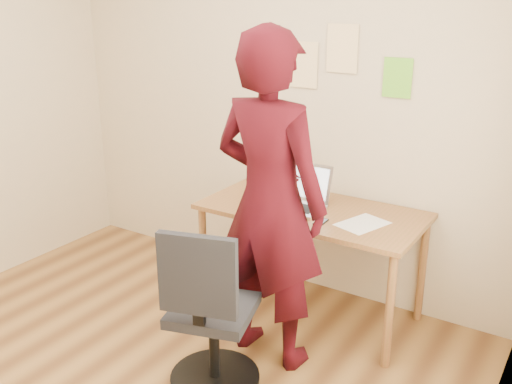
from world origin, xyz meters
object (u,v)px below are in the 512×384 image
Objects in this scene: laptop at (298,198)px; phone at (321,222)px; office_chair at (209,321)px; person at (270,202)px; desk at (312,221)px.

phone is at bearing -35.21° from laptop.
person is (0.09, 0.45, 0.54)m from office_chair.
person reaches higher than phone.
desk is 3.91× the size of laptop.
person is at bearing -78.28° from laptop.
laptop is at bearing 179.61° from desk.
laptop is at bearing 142.65° from phone.
person is (-0.14, -0.35, 0.20)m from phone.
office_chair is 0.71m from person.
desk is at bearing -85.74° from person.
person is at bearing -114.00° from phone.
office_chair is at bearing -94.94° from desk.
person is at bearing 61.94° from office_chair.
person reaches higher than office_chair.
laptop is (-0.10, 0.00, 0.14)m from desk.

